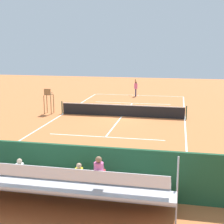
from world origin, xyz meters
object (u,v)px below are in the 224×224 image
umpire_chair (48,98)px  courtside_bench (120,176)px  equipment_bag (71,182)px  tennis_racket (130,95)px  bleacher_stand (45,184)px  tennis_player (136,87)px  tennis_net (122,110)px  tennis_ball_near (115,100)px

umpire_chair → courtside_bench: (-8.42, 13.07, -0.76)m
equipment_bag → tennis_racket: equipment_bag is taller
bleacher_stand → tennis_player: bearing=-89.8°
courtside_bench → equipment_bag: courtside_bench is taller
tennis_net → umpire_chair: (6.20, 0.20, 0.81)m
bleacher_stand → equipment_bag: 2.10m
bleacher_stand → umpire_chair: bleacher_stand is taller
umpire_chair → tennis_player: size_ratio=1.11×
courtside_bench → tennis_player: bearing=-84.1°
tennis_net → equipment_bag: 13.40m
equipment_bag → tennis_ball_near: size_ratio=13.64×
equipment_bag → tennis_ball_near: equipment_bag is taller
tennis_player → tennis_ball_near: bearing=56.3°
bleacher_stand → courtside_bench: bleacher_stand is taller
tennis_net → tennis_racket: bearing=-85.1°
umpire_chair → courtside_bench: size_ratio=1.19×
umpire_chair → tennis_ball_near: (-4.12, -7.74, -1.28)m
umpire_chair → equipment_bag: bearing=115.7°
umpire_chair → tennis_player: (-5.98, -10.52, -0.30)m
tennis_net → umpire_chair: umpire_chair is taller
bleacher_stand → umpire_chair: size_ratio=4.23×
bleacher_stand → tennis_player: bleacher_stand is taller
umpire_chair → tennis_ball_near: 8.86m
tennis_racket → tennis_ball_near: tennis_ball_near is taller
bleacher_stand → tennis_ball_near: bearing=-85.2°
courtside_bench → equipment_bag: (2.06, 0.13, -0.38)m
tennis_net → tennis_player: tennis_player is taller
bleacher_stand → tennis_racket: 26.34m
bleacher_stand → tennis_ball_near: 22.97m
courtside_bench → tennis_racket: size_ratio=3.18×
courtside_bench → tennis_racket: courtside_bench is taller
bleacher_stand → tennis_player: 25.66m
equipment_bag → umpire_chair: bearing=-64.3°
tennis_player → tennis_racket: bearing=-42.2°
tennis_net → tennis_player: 10.34m
tennis_player → equipment_bag: bearing=90.9°
umpire_chair → tennis_racket: umpire_chair is taller
courtside_bench → tennis_ball_near: 21.25m
bleacher_stand → tennis_net: bearing=-90.6°
umpire_chair → tennis_player: 12.11m
tennis_player → tennis_racket: 1.39m
umpire_chair → courtside_bench: umpire_chair is taller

